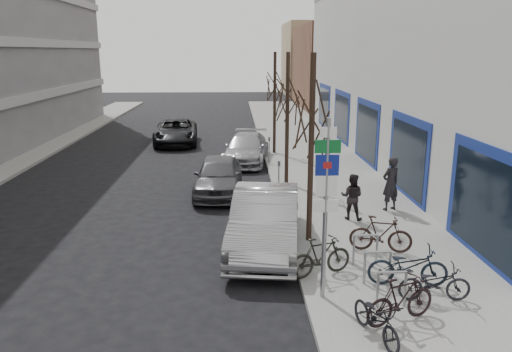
{
  "coord_description": "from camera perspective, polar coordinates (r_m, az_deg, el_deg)",
  "views": [
    {
      "loc": [
        0.47,
        -10.18,
        5.53
      ],
      "look_at": [
        1.07,
        3.88,
        2.0
      ],
      "focal_mm": 35.0,
      "sensor_mm": 36.0,
      "label": 1
    }
  ],
  "objects": [
    {
      "name": "ground",
      "position": [
        11.6,
        -4.6,
        -14.45
      ],
      "size": [
        120.0,
        120.0,
        0.0
      ],
      "primitive_type": "plane",
      "color": "black",
      "rests_on": "ground"
    },
    {
      "name": "sidewalk_east",
      "position": [
        21.29,
        8.57,
        -0.92
      ],
      "size": [
        5.0,
        70.0,
        0.15
      ],
      "primitive_type": "cube",
      "color": "slate",
      "rests_on": "ground"
    },
    {
      "name": "brick_building_far",
      "position": [
        51.75,
        11.85,
        12.1
      ],
      "size": [
        12.0,
        14.0,
        8.0
      ],
      "primitive_type": "cube",
      "color": "brown",
      "rests_on": "ground"
    },
    {
      "name": "tan_building_far",
      "position": [
        66.48,
        9.11,
        13.03
      ],
      "size": [
        13.0,
        12.0,
        9.0
      ],
      "primitive_type": "cube",
      "color": "#937A5B",
      "rests_on": "ground"
    },
    {
      "name": "highway_sign_pole",
      "position": [
        10.8,
        7.98,
        -2.59
      ],
      "size": [
        0.55,
        0.1,
        4.2
      ],
      "color": "gray",
      "rests_on": "ground"
    },
    {
      "name": "bike_rack",
      "position": [
        12.29,
        13.71,
        -9.69
      ],
      "size": [
        0.66,
        2.26,
        0.83
      ],
      "color": "gray",
      "rests_on": "sidewalk_east"
    },
    {
      "name": "tree_near",
      "position": [
        13.92,
        6.45,
        8.11
      ],
      "size": [
        1.8,
        1.8,
        5.5
      ],
      "color": "black",
      "rests_on": "ground"
    },
    {
      "name": "tree_mid",
      "position": [
        20.34,
        3.64,
        10.03
      ],
      "size": [
        1.8,
        1.8,
        5.5
      ],
      "color": "black",
      "rests_on": "ground"
    },
    {
      "name": "tree_far",
      "position": [
        26.81,
        2.17,
        11.02
      ],
      "size": [
        1.8,
        1.8,
        5.5
      ],
      "color": "black",
      "rests_on": "ground"
    },
    {
      "name": "meter_front",
      "position": [
        14.07,
        4.59,
        -5.11
      ],
      "size": [
        0.1,
        0.08,
        1.27
      ],
      "color": "gray",
      "rests_on": "sidewalk_east"
    },
    {
      "name": "meter_mid",
      "position": [
        19.32,
        2.63,
        0.25
      ],
      "size": [
        0.1,
        0.08,
        1.27
      ],
      "color": "gray",
      "rests_on": "sidewalk_east"
    },
    {
      "name": "meter_back",
      "position": [
        24.68,
        1.52,
        3.3
      ],
      "size": [
        0.1,
        0.08,
        1.27
      ],
      "color": "gray",
      "rests_on": "sidewalk_east"
    },
    {
      "name": "bike_near_left",
      "position": [
        10.14,
        13.64,
        -15.23
      ],
      "size": [
        0.9,
        1.65,
        0.96
      ],
      "primitive_type": "imported",
      "rotation": [
        0.0,
        0.0,
        0.29
      ],
      "color": "black",
      "rests_on": "sidewalk_east"
    },
    {
      "name": "bike_near_right",
      "position": [
        10.78,
        16.2,
        -13.37
      ],
      "size": [
        1.76,
        1.11,
        1.03
      ],
      "primitive_type": "imported",
      "rotation": [
        0.0,
        0.0,
        1.96
      ],
      "color": "black",
      "rests_on": "sidewalk_east"
    },
    {
      "name": "bike_mid_curb",
      "position": [
        12.37,
        16.99,
        -9.46
      ],
      "size": [
        1.92,
        0.79,
        1.14
      ],
      "primitive_type": "imported",
      "rotation": [
        0.0,
        0.0,
        1.44
      ],
      "color": "black",
      "rests_on": "sidewalk_east"
    },
    {
      "name": "bike_mid_inner",
      "position": [
        12.45,
        7.4,
        -9.06
      ],
      "size": [
        1.75,
        1.05,
        1.02
      ],
      "primitive_type": "imported",
      "rotation": [
        0.0,
        0.0,
        1.92
      ],
      "color": "black",
      "rests_on": "sidewalk_east"
    },
    {
      "name": "bike_far_curb",
      "position": [
        11.88,
        19.75,
        -11.12
      ],
      "size": [
        1.62,
        0.57,
        0.98
      ],
      "primitive_type": "imported",
      "rotation": [
        0.0,
        0.0,
        1.52
      ],
      "color": "black",
      "rests_on": "sidewalk_east"
    },
    {
      "name": "bike_far_inner",
      "position": [
        14.18,
        14.07,
        -6.41
      ],
      "size": [
        1.79,
        0.94,
        1.04
      ],
      "primitive_type": "imported",
      "rotation": [
        0.0,
        0.0,
        1.3
      ],
      "color": "black",
      "rests_on": "sidewalk_east"
    },
    {
      "name": "parked_car_front",
      "position": [
        14.22,
        1.07,
        -5.08
      ],
      "size": [
        2.44,
        5.41,
        1.72
      ],
      "primitive_type": "imported",
      "rotation": [
        0.0,
        0.0,
        -0.12
      ],
      "color": "#9B9CA0",
      "rests_on": "ground"
    },
    {
      "name": "parked_car_mid",
      "position": [
        19.74,
        -4.3,
        0.04
      ],
      "size": [
        1.97,
        4.51,
        1.51
      ],
      "primitive_type": "imported",
      "rotation": [
        0.0,
        0.0,
        -0.04
      ],
      "color": "#4D4D52",
      "rests_on": "ground"
    },
    {
      "name": "parked_car_back",
      "position": [
        25.35,
        -1.1,
        3.15
      ],
      "size": [
        2.69,
        5.21,
        1.45
      ],
      "primitive_type": "imported",
      "rotation": [
        0.0,
        0.0,
        -0.14
      ],
      "color": "#9B9BA0",
      "rests_on": "ground"
    },
    {
      "name": "lane_car",
      "position": [
        30.96,
        -9.13,
        5.03
      ],
      "size": [
        2.84,
        5.57,
        1.51
      ],
      "primitive_type": "imported",
      "rotation": [
        0.0,
        0.0,
        0.06
      ],
      "color": "black",
      "rests_on": "ground"
    },
    {
      "name": "pedestrian_near",
      "position": [
        17.8,
        15.13,
        -0.85
      ],
      "size": [
        0.82,
        0.7,
        1.89
      ],
      "primitive_type": "imported",
      "rotation": [
        0.0,
        0.0,
        3.58
      ],
      "color": "black",
      "rests_on": "sidewalk_east"
    },
    {
      "name": "pedestrian_far",
      "position": [
        16.6,
        10.91,
        -2.29
      ],
      "size": [
        0.67,
        0.57,
        1.55
      ],
      "primitive_type": "imported",
      "rotation": [
        0.0,
        0.0,
        2.75
      ],
      "color": "black",
      "rests_on": "sidewalk_east"
    }
  ]
}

